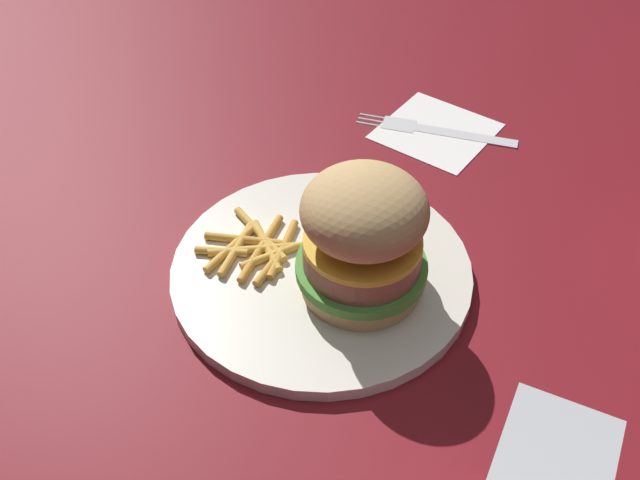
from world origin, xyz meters
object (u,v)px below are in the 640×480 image
fries_pile (255,248)px  fork (435,129)px  sandwich (363,236)px  napkin (436,131)px  plate (320,270)px

fries_pile → fork: fries_pile is taller
sandwich → fries_pile: size_ratio=1.14×
sandwich → napkin: size_ratio=1.03×
sandwich → fork: size_ratio=0.70×
fries_pile → napkin: bearing=-89.9°
plate → sandwich: (-0.04, -0.01, 0.06)m
plate → napkin: 0.25m
napkin → fork: 0.00m
fries_pile → napkin: 0.27m
fries_pile → sandwich: bearing=-162.2°
plate → napkin: (0.05, -0.24, -0.01)m
plate → fries_pile: fries_pile is taller
plate → fork: plate is taller
sandwich → fries_pile: 0.11m
napkin → fork: bearing=26.3°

